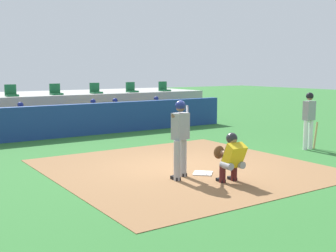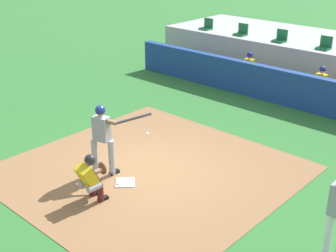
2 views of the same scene
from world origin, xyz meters
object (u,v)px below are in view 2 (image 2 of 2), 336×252
dugout_player_0 (247,69)px  batter_at_plate (103,136)px  dugout_player_1 (319,85)px  stadium_seat_0 (207,26)px  stadium_seat_1 (241,32)px  stadium_seat_2 (280,38)px  home_plate (125,182)px  catcher_crouched (91,176)px  stadium_seat_3 (324,46)px

dugout_player_0 → batter_at_plate: bearing=-80.7°
dugout_player_1 → stadium_seat_0: size_ratio=2.71×
dugout_player_1 → batter_at_plate: bearing=-100.7°
stadium_seat_1 → dugout_player_0: bearing=-50.2°
batter_at_plate → stadium_seat_2: stadium_seat_2 is taller
home_plate → catcher_crouched: size_ratio=0.21×
home_plate → stadium_seat_1: size_ratio=0.92×
catcher_crouched → stadium_seat_3: (-0.01, 11.14, 0.93)m
dugout_player_0 → stadium_seat_0: (-3.55, 2.03, 0.86)m
home_plate → stadium_seat_2: 10.46m
stadium_seat_2 → stadium_seat_3: 1.86m
batter_at_plate → stadium_seat_2: (-1.18, 10.21, 0.50)m
stadium_seat_2 → home_plate: bearing=-79.7°
dugout_player_0 → stadium_seat_0: 4.18m
dugout_player_1 → stadium_seat_2: (-2.73, 2.03, 0.86)m
stadium_seat_2 → stadium_seat_3: (1.86, 0.00, 0.00)m
home_plate → stadium_seat_0: size_ratio=0.92×
batter_at_plate → dugout_player_0: size_ratio=1.39×
dugout_player_1 → dugout_player_0: bearing=180.0°
dugout_player_0 → stadium_seat_1: (-1.69, 2.03, 0.86)m
batter_at_plate → stadium_seat_0: bearing=115.6°
dugout_player_0 → stadium_seat_2: (0.16, 2.03, 0.86)m
home_plate → dugout_player_0: dugout_player_0 is taller
dugout_player_0 → home_plate: bearing=-76.1°
home_plate → dugout_player_1: (0.87, 8.14, 0.65)m
catcher_crouched → stadium_seat_1: (-3.72, 11.14, 0.93)m
dugout_player_1 → stadium_seat_2: size_ratio=2.71×
batter_at_plate → stadium_seat_2: bearing=96.6°
home_plate → stadium_seat_2: size_ratio=0.92×
home_plate → stadium_seat_0: bearing=118.7°
stadium_seat_3 → catcher_crouched: bearing=-90.0°
stadium_seat_3 → batter_at_plate: bearing=-93.8°
dugout_player_0 → stadium_seat_1: stadium_seat_1 is taller
stadium_seat_1 → stadium_seat_3: size_ratio=1.00×
stadium_seat_0 → stadium_seat_3: size_ratio=1.00×
dugout_player_0 → dugout_player_1: size_ratio=1.00×
dugout_player_0 → stadium_seat_1: bearing=129.8°
stadium_seat_0 → stadium_seat_1: (1.86, 0.00, 0.00)m
batter_at_plate → dugout_player_1: size_ratio=1.39×
stadium_seat_1 → stadium_seat_3: bearing=0.0°
batter_at_plate → stadium_seat_1: bearing=106.6°
batter_at_plate → dugout_player_1: 8.32m
stadium_seat_0 → stadium_seat_2: 3.71m
catcher_crouched → stadium_seat_1: size_ratio=4.40×
catcher_crouched → batter_at_plate: bearing=126.2°
dugout_player_1 → stadium_seat_0: bearing=162.5°
dugout_player_0 → stadium_seat_2: bearing=85.4°
batter_at_plate → dugout_player_1: (1.55, 8.17, -0.36)m
home_plate → dugout_player_0: 8.42m
dugout_player_0 → catcher_crouched: bearing=-77.4°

